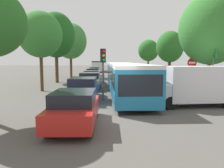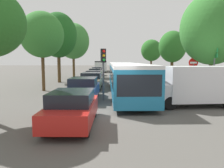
{
  "view_description": "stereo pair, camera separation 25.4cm",
  "coord_description": "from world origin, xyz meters",
  "px_view_note": "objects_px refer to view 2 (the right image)",
  "views": [
    {
      "loc": [
        -0.38,
        -10.13,
        2.67
      ],
      "look_at": [
        0.2,
        3.16,
        1.2
      ],
      "focal_mm": 35.0,
      "sensor_mm": 36.0,
      "label": 1
    },
    {
      "loc": [
        -0.13,
        -10.14,
        2.67
      ],
      "look_at": [
        0.2,
        3.16,
        1.2
      ],
      "focal_mm": 35.0,
      "sensor_mm": 36.0,
      "label": 2
    }
  ],
  "objects_px": {
    "tree_left_mid": "(42,36)",
    "queued_car_green": "(95,73)",
    "queued_car_white": "(97,71)",
    "tree_left_far": "(58,35)",
    "queued_car_navy": "(94,77)",
    "white_van": "(197,85)",
    "city_bus_rear": "(100,65)",
    "no_entry_sign": "(193,71)",
    "tree_right_near": "(212,31)",
    "tree_right_mid": "(172,47)",
    "tree_right_far": "(152,51)",
    "direction_sign_post": "(214,62)",
    "queued_car_tan": "(92,80)",
    "traffic_light": "(103,63)",
    "tree_left_distant": "(73,41)",
    "queued_car_blue": "(84,89)",
    "articulated_bus": "(125,75)",
    "queued_car_red": "(72,108)"
  },
  "relations": [
    {
      "from": "traffic_light",
      "to": "tree_right_far",
      "type": "xyz_separation_m",
      "value": [
        8.53,
        26.06,
        1.83
      ]
    },
    {
      "from": "queued_car_tan",
      "to": "white_van",
      "type": "relative_size",
      "value": 0.87
    },
    {
      "from": "city_bus_rear",
      "to": "direction_sign_post",
      "type": "xyz_separation_m",
      "value": [
        8.77,
        -36.51,
        1.16
      ]
    },
    {
      "from": "traffic_light",
      "to": "direction_sign_post",
      "type": "relative_size",
      "value": 0.94
    },
    {
      "from": "queued_car_green",
      "to": "direction_sign_post",
      "type": "xyz_separation_m",
      "value": [
        8.94,
        -17.29,
        1.83
      ]
    },
    {
      "from": "articulated_bus",
      "to": "tree_right_mid",
      "type": "xyz_separation_m",
      "value": [
        6.76,
        9.53,
        2.93
      ]
    },
    {
      "from": "articulated_bus",
      "to": "queued_car_white",
      "type": "bearing_deg",
      "value": -170.6
    },
    {
      "from": "queued_car_red",
      "to": "queued_car_tan",
      "type": "bearing_deg",
      "value": 2.07
    },
    {
      "from": "queued_car_navy",
      "to": "traffic_light",
      "type": "height_order",
      "value": "traffic_light"
    },
    {
      "from": "queued_car_blue",
      "to": "queued_car_white",
      "type": "xyz_separation_m",
      "value": [
        -0.07,
        23.02,
        -0.03
      ]
    },
    {
      "from": "city_bus_rear",
      "to": "traffic_light",
      "type": "bearing_deg",
      "value": 179.55
    },
    {
      "from": "queued_car_white",
      "to": "traffic_light",
      "type": "bearing_deg",
      "value": -174.51
    },
    {
      "from": "city_bus_rear",
      "to": "tree_right_far",
      "type": "height_order",
      "value": "tree_right_far"
    },
    {
      "from": "tree_left_mid",
      "to": "queued_car_green",
      "type": "bearing_deg",
      "value": 73.9
    },
    {
      "from": "traffic_light",
      "to": "tree_left_distant",
      "type": "xyz_separation_m",
      "value": [
        -4.94,
        20.07,
        3.07
      ]
    },
    {
      "from": "traffic_light",
      "to": "tree_right_mid",
      "type": "bearing_deg",
      "value": 131.64
    },
    {
      "from": "tree_left_far",
      "to": "white_van",
      "type": "bearing_deg",
      "value": -51.59
    },
    {
      "from": "queued_car_green",
      "to": "tree_right_mid",
      "type": "height_order",
      "value": "tree_right_mid"
    },
    {
      "from": "city_bus_rear",
      "to": "tree_left_distant",
      "type": "height_order",
      "value": "tree_left_distant"
    },
    {
      "from": "city_bus_rear",
      "to": "tree_right_near",
      "type": "height_order",
      "value": "tree_right_near"
    },
    {
      "from": "queued_car_blue",
      "to": "queued_car_white",
      "type": "bearing_deg",
      "value": 2.2
    },
    {
      "from": "queued_car_navy",
      "to": "white_van",
      "type": "relative_size",
      "value": 0.82
    },
    {
      "from": "no_entry_sign",
      "to": "tree_right_near",
      "type": "relative_size",
      "value": 0.38
    },
    {
      "from": "traffic_light",
      "to": "direction_sign_post",
      "type": "xyz_separation_m",
      "value": [
        7.5,
        0.27,
        0.05
      ]
    },
    {
      "from": "queued_car_navy",
      "to": "tree_right_near",
      "type": "height_order",
      "value": "tree_right_near"
    },
    {
      "from": "queued_car_navy",
      "to": "no_entry_sign",
      "type": "height_order",
      "value": "no_entry_sign"
    },
    {
      "from": "articulated_bus",
      "to": "queued_car_tan",
      "type": "height_order",
      "value": "articulated_bus"
    },
    {
      "from": "queued_car_red",
      "to": "tree_right_mid",
      "type": "distance_m",
      "value": 21.56
    },
    {
      "from": "queued_car_tan",
      "to": "queued_car_green",
      "type": "bearing_deg",
      "value": 3.28
    },
    {
      "from": "queued_car_red",
      "to": "tree_right_mid",
      "type": "relative_size",
      "value": 0.66
    },
    {
      "from": "queued_car_blue",
      "to": "queued_car_navy",
      "type": "height_order",
      "value": "queued_car_blue"
    },
    {
      "from": "articulated_bus",
      "to": "tree_left_far",
      "type": "bearing_deg",
      "value": -137.83
    },
    {
      "from": "queued_car_white",
      "to": "tree_right_mid",
      "type": "xyz_separation_m",
      "value": [
        9.93,
        -9.92,
        3.59
      ]
    },
    {
      "from": "white_van",
      "to": "tree_right_far",
      "type": "distance_m",
      "value": 28.37
    },
    {
      "from": "queued_car_blue",
      "to": "tree_left_mid",
      "type": "xyz_separation_m",
      "value": [
        -3.87,
        4.37,
        3.93
      ]
    },
    {
      "from": "articulated_bus",
      "to": "queued_car_blue",
      "type": "bearing_deg",
      "value": -40.76
    },
    {
      "from": "traffic_light",
      "to": "tree_right_far",
      "type": "relative_size",
      "value": 0.53
    },
    {
      "from": "queued_car_white",
      "to": "tree_left_far",
      "type": "distance_m",
      "value": 13.07
    },
    {
      "from": "no_entry_sign",
      "to": "direction_sign_post",
      "type": "relative_size",
      "value": 0.78
    },
    {
      "from": "no_entry_sign",
      "to": "tree_right_mid",
      "type": "distance_m",
      "value": 12.0
    },
    {
      "from": "white_van",
      "to": "tree_left_distant",
      "type": "relative_size",
      "value": 0.61
    },
    {
      "from": "city_bus_rear",
      "to": "tree_left_mid",
      "type": "height_order",
      "value": "tree_left_mid"
    },
    {
      "from": "queued_car_green",
      "to": "white_van",
      "type": "distance_m",
      "value": 20.71
    },
    {
      "from": "queued_car_green",
      "to": "queued_car_navy",
      "type": "bearing_deg",
      "value": -176.68
    },
    {
      "from": "no_entry_sign",
      "to": "queued_car_green",
      "type": "bearing_deg",
      "value": -153.04
    },
    {
      "from": "city_bus_rear",
      "to": "tree_left_far",
      "type": "bearing_deg",
      "value": 168.14
    },
    {
      "from": "white_van",
      "to": "tree_left_far",
      "type": "bearing_deg",
      "value": -54.88
    },
    {
      "from": "tree_left_distant",
      "to": "queued_car_red",
      "type": "bearing_deg",
      "value": -81.68
    },
    {
      "from": "queued_car_white",
      "to": "tree_right_mid",
      "type": "relative_size",
      "value": 0.66
    },
    {
      "from": "city_bus_rear",
      "to": "tree_right_near",
      "type": "bearing_deg",
      "value": -168.04
    }
  ]
}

